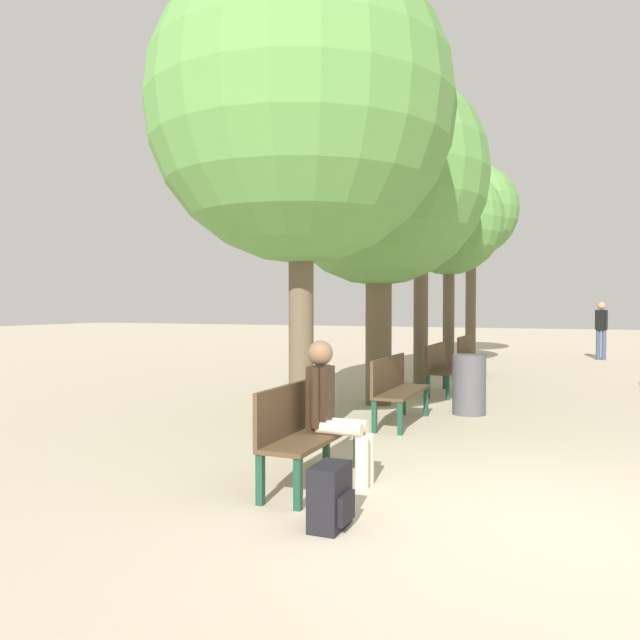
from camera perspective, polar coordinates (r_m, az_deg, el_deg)
ground_plane at (r=5.13m, az=19.18°, el=-17.16°), size 80.00×80.00×0.00m
bench_row_0 at (r=5.76m, az=-1.39°, el=-9.58°), size 0.43×1.52×0.91m
bench_row_1 at (r=8.62m, az=6.94°, el=-5.92°), size 0.43×1.52×0.91m
bench_row_2 at (r=11.59m, az=11.02°, el=-4.05°), size 0.43×1.52×0.91m
bench_row_3 at (r=14.60m, az=13.42°, el=-2.94°), size 0.43×1.52×0.91m
tree_row_0 at (r=7.63m, az=-1.75°, el=18.57°), size 3.57×3.57×5.68m
tree_row_1 at (r=10.38m, az=5.41°, el=12.80°), size 3.53×3.53×5.47m
tree_row_2 at (r=13.33m, az=9.25°, el=13.63°), size 2.50×2.50×5.76m
tree_row_3 at (r=16.10m, az=11.72°, el=8.76°), size 2.70×2.70×5.07m
tree_row_4 at (r=19.61m, az=13.66°, el=9.60°), size 2.81×2.81×5.88m
person_seated at (r=5.73m, az=1.13°, el=-7.98°), size 0.60×0.34×1.30m
backpack at (r=4.70m, az=0.99°, el=-15.87°), size 0.26×0.38×0.47m
pedestrian_mid at (r=20.14m, az=24.32°, el=-0.55°), size 0.35×0.30×1.71m
trash_bin at (r=9.54m, az=13.47°, el=-5.76°), size 0.49×0.49×0.88m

